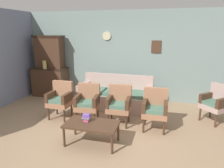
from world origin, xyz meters
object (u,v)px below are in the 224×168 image
object	(u,v)px
side_cabinet	(50,82)
book_stack_on_table	(87,117)
vase_on_cabinet	(45,65)
armchair_near_couch_end	(88,101)
armchair_near_cabinet	(119,103)
wingback_chair_by_fireplace	(216,102)
armchair_row_middle	(60,98)
coffee_table	(92,125)
floral_couch	(116,96)
armchair_by_doorway	(155,107)

from	to	relation	value
side_cabinet	book_stack_on_table	distance (m)	3.34
vase_on_cabinet	armchair_near_couch_end	bearing A→B (deg)	-35.63
side_cabinet	book_stack_on_table	xyz separation A→B (m)	(2.26, -2.46, 0.03)
armchair_near_cabinet	wingback_chair_by_fireplace	size ratio (longest dim) A/B	1.00
armchair_near_cabinet	armchair_near_couch_end	bearing A→B (deg)	-174.97
armchair_near_couch_end	armchair_near_cabinet	xyz separation A→B (m)	(0.74, 0.07, 0.00)
armchair_near_couch_end	armchair_row_middle	bearing A→B (deg)	176.11
wingback_chair_by_fireplace	book_stack_on_table	world-z (taller)	wingback_chair_by_fireplace
armchair_row_middle	armchair_near_cabinet	size ratio (longest dim) A/B	1.00
vase_on_cabinet	armchair_near_cabinet	distance (m)	3.10
vase_on_cabinet	coffee_table	world-z (taller)	vase_on_cabinet
side_cabinet	armchair_near_couch_end	xyz separation A→B (m)	(1.95, -1.60, 0.03)
floral_couch	coffee_table	xyz separation A→B (m)	(0.02, -1.98, 0.05)
coffee_table	book_stack_on_table	size ratio (longest dim) A/B	6.11
armchair_near_couch_end	armchair_by_doorway	distance (m)	1.55
vase_on_cabinet	armchair_row_middle	distance (m)	1.95
armchair_near_couch_end	book_stack_on_table	bearing A→B (deg)	-69.98
side_cabinet	book_stack_on_table	size ratio (longest dim) A/B	7.06
armchair_near_couch_end	vase_on_cabinet	bearing A→B (deg)	144.37
side_cabinet	armchair_near_couch_end	world-z (taller)	side_cabinet
wingback_chair_by_fireplace	side_cabinet	bearing A→B (deg)	169.87
vase_on_cabinet	armchair_by_doorway	world-z (taller)	vase_on_cabinet
vase_on_cabinet	armchair_near_cabinet	bearing A→B (deg)	-26.48
vase_on_cabinet	armchair_by_doorway	xyz separation A→B (m)	(3.54, -1.43, -0.56)
book_stack_on_table	floral_couch	bearing A→B (deg)	86.80
wingback_chair_by_fireplace	armchair_near_couch_end	bearing A→B (deg)	-165.79
armchair_near_cabinet	book_stack_on_table	world-z (taller)	armchair_near_cabinet
armchair_row_middle	armchair_near_couch_end	size ratio (longest dim) A/B	1.00
vase_on_cabinet	armchair_by_doorway	size ratio (longest dim) A/B	0.30
coffee_table	armchair_row_middle	bearing A→B (deg)	140.06
vase_on_cabinet	wingback_chair_by_fireplace	world-z (taller)	vase_on_cabinet
armchair_by_doorway	coffee_table	world-z (taller)	armchair_by_doorway
side_cabinet	wingback_chair_by_fireplace	bearing A→B (deg)	-10.13
armchair_row_middle	armchair_by_doorway	size ratio (longest dim) A/B	1.00
vase_on_cabinet	floral_couch	world-z (taller)	vase_on_cabinet
armchair_row_middle	armchair_near_couch_end	bearing A→B (deg)	-3.89
wingback_chair_by_fireplace	book_stack_on_table	bearing A→B (deg)	-148.43
vase_on_cabinet	book_stack_on_table	bearing A→B (deg)	-44.78
armchair_row_middle	side_cabinet	bearing A→B (deg)	128.05
floral_couch	armchair_near_couch_end	xyz separation A→B (m)	(-0.42, -1.05, 0.17)
coffee_table	book_stack_on_table	xyz separation A→B (m)	(-0.13, 0.07, 0.12)
side_cabinet	vase_on_cabinet	bearing A→B (deg)	-103.50
armchair_by_doorway	coffee_table	size ratio (longest dim) A/B	0.90
wingback_chair_by_fireplace	book_stack_on_table	xyz separation A→B (m)	(-2.59, -1.59, -0.01)
armchair_by_doorway	armchair_row_middle	bearing A→B (deg)	178.58
vase_on_cabinet	book_stack_on_table	xyz separation A→B (m)	(2.30, -2.28, -0.57)
armchair_by_doorway	book_stack_on_table	size ratio (longest dim) A/B	5.50
floral_couch	armchair_near_couch_end	distance (m)	1.14
floral_couch	vase_on_cabinet	bearing A→B (deg)	171.14
side_cabinet	floral_couch	bearing A→B (deg)	-13.18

